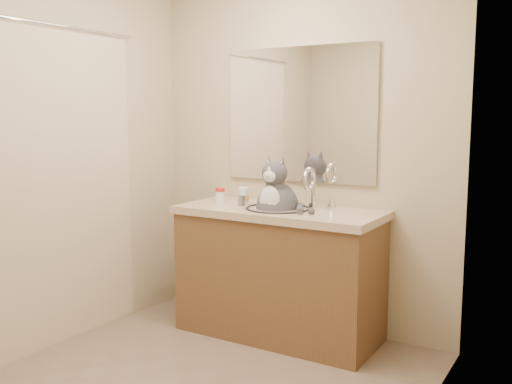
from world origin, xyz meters
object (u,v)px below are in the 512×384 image
cat (277,206)px  pill_bottle_orange (244,197)px  pill_bottle_redcap (220,196)px  grey_canister (242,201)px

cat → pill_bottle_orange: 0.26m
pill_bottle_orange → pill_bottle_redcap: bearing=-167.6°
pill_bottle_redcap → grey_canister: bearing=-1.0°
cat → grey_canister: (-0.25, -0.03, 0.02)m
pill_bottle_orange → grey_canister: bearing=-77.1°
cat → pill_bottle_redcap: size_ratio=5.06×
pill_bottle_orange → grey_canister: 0.05m
pill_bottle_orange → cat: bearing=-1.7°
cat → grey_canister: size_ratio=7.65×
grey_canister → pill_bottle_orange: bearing=102.9°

